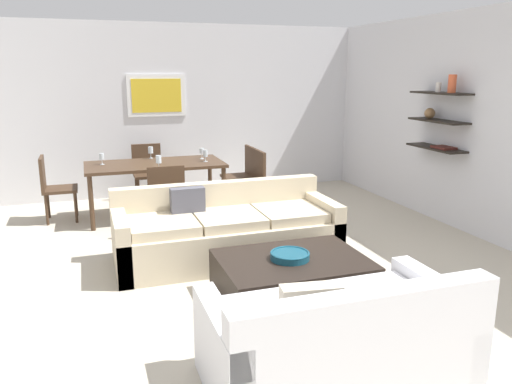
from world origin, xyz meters
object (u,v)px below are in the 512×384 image
dining_chair_left_far (53,184)px  wine_glass_right_far (202,151)px  decorative_bowl (290,255)px  dining_chair_right_far (243,172)px  dining_table (155,168)px  wine_glass_right_near (205,154)px  wine_glass_left_far (102,157)px  wine_glass_foot (159,160)px  coffee_table (292,279)px  dining_chair_head (148,169)px  dining_chair_right_near (252,177)px  wine_glass_head (151,150)px  dining_chair_foot (165,195)px  sofa_beige (226,233)px  loveseat_white (337,341)px

dining_chair_left_far → wine_glass_right_far: (2.01, -0.09, 0.36)m
decorative_bowl → dining_chair_right_far: dining_chair_right_far is taller
decorative_bowl → dining_table: (-0.74, 3.04, 0.27)m
dining_table → wine_glass_right_far: wine_glass_right_far is taller
dining_table → wine_glass_right_near: bearing=-9.4°
wine_glass_left_far → wine_glass_foot: bearing=-36.8°
coffee_table → dining_chair_head: bearing=101.2°
dining_chair_head → wine_glass_left_far: (-0.68, -0.75, 0.35)m
dining_chair_right_far → dining_chair_right_near: size_ratio=1.00×
dining_chair_right_near → wine_glass_left_far: size_ratio=5.77×
coffee_table → dining_chair_head: (-0.77, 3.89, 0.31)m
dining_chair_right_far → wine_glass_head: bearing=171.8°
dining_table → wine_glass_right_near: wine_glass_right_near is taller
dining_chair_left_far → wine_glass_left_far: 0.74m
dining_chair_right_near → dining_chair_foot: bearing=-153.6°
wine_glass_right_far → wine_glass_right_near: wine_glass_right_near is taller
sofa_beige → wine_glass_head: bearing=101.8°
dining_table → dining_chair_head: dining_chair_head is taller
decorative_bowl → wine_glass_left_far: (-1.42, 3.15, 0.44)m
dining_chair_foot → wine_glass_right_far: wine_glass_right_far is taller
dining_chair_foot → wine_glass_left_far: 1.24m
dining_table → dining_chair_right_near: (1.33, -0.21, -0.18)m
loveseat_white → wine_glass_head: 4.73m
wine_glass_right_far → wine_glass_right_near: size_ratio=0.95×
coffee_table → dining_chair_right_far: bearing=80.2°
decorative_bowl → wine_glass_right_near: size_ratio=2.13×
dining_chair_foot → coffee_table: bearing=-70.4°
sofa_beige → wine_glass_left_far: 2.39m
dining_chair_left_far → wine_glass_left_far: bearing=-8.2°
wine_glass_right_far → wine_glass_left_far: bearing=-180.0°
loveseat_white → dining_table: bearing=97.5°
dining_chair_right_near → wine_glass_right_far: (-0.65, 0.32, 0.36)m
coffee_table → wine_glass_left_far: size_ratio=8.38×
dining_chair_right_far → wine_glass_right_near: (-0.65, -0.32, 0.35)m
dining_chair_foot → wine_glass_left_far: wine_glass_left_far is taller
decorative_bowl → dining_chair_right_near: dining_chair_right_near is taller
dining_table → dining_chair_right_near: 1.36m
wine_glass_foot → wine_glass_right_near: size_ratio=1.03×
sofa_beige → dining_chair_foot: (-0.48, 1.03, 0.21)m
dining_chair_foot → decorative_bowl: bearing=-71.2°
dining_chair_left_far → wine_glass_right_near: 2.07m
wine_glass_left_far → dining_chair_right_near: bearing=-9.0°
dining_chair_foot → wine_glass_head: 1.31m
sofa_beige → dining_chair_head: bearing=99.9°
loveseat_white → decorative_bowl: bearing=81.8°
wine_glass_head → wine_glass_right_far: bearing=-22.6°
dining_table → wine_glass_head: (-0.00, 0.40, 0.18)m
coffee_table → wine_glass_right_near: bearing=91.7°
decorative_bowl → dining_chair_left_far: 3.85m
decorative_bowl → wine_glass_left_far: wine_glass_left_far is taller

